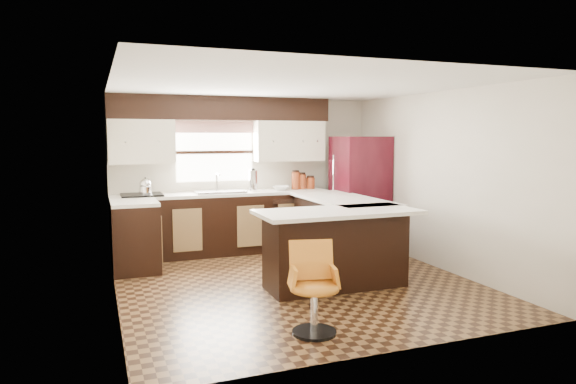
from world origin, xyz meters
name	(u,v)px	position (x,y,z in m)	size (l,w,h in m)	color
floor	(296,282)	(0.00, 0.00, 0.00)	(4.40, 4.40, 0.00)	#49301A
ceiling	(296,85)	(0.00, 0.00, 2.40)	(4.40, 4.40, 0.00)	silver
wall_back	(245,174)	(0.00, 2.20, 1.20)	(4.40, 4.40, 0.00)	beige
wall_front	(395,210)	(0.00, -2.20, 1.20)	(4.40, 4.40, 0.00)	beige
wall_left	(113,193)	(-2.10, 0.00, 1.20)	(4.40, 4.40, 0.00)	beige
wall_right	(440,181)	(2.10, 0.00, 1.20)	(4.40, 4.40, 0.00)	beige
base_cab_back	(223,224)	(-0.45, 1.90, 0.45)	(3.30, 0.60, 0.90)	black
base_cab_left	(135,238)	(-1.80, 1.25, 0.45)	(0.60, 0.70, 0.90)	black
counter_back	(223,194)	(-0.45, 1.90, 0.92)	(3.30, 0.60, 0.04)	silver
counter_left	(134,203)	(-1.80, 1.25, 0.92)	(0.60, 0.70, 0.04)	silver
soffit	(223,109)	(-0.40, 2.03, 2.22)	(3.40, 0.35, 0.36)	black
upper_cab_left	(141,142)	(-1.62, 2.03, 1.72)	(0.94, 0.35, 0.64)	beige
upper_cab_right	(289,141)	(0.68, 2.03, 1.72)	(1.14, 0.35, 0.64)	beige
window_pane	(215,152)	(-0.50, 2.18, 1.55)	(1.20, 0.02, 0.90)	white
valance	(215,127)	(-0.50, 2.14, 1.94)	(1.30, 0.06, 0.18)	#D19B93
sink	(220,192)	(-0.50, 1.88, 0.96)	(0.75, 0.45, 0.03)	#B2B2B7
dishwasher	(290,224)	(0.55, 1.61, 0.43)	(0.58, 0.03, 0.78)	black
cooktop	(142,195)	(-1.65, 1.88, 0.96)	(0.58, 0.50, 0.03)	black
peninsula_long	(339,233)	(0.90, 0.62, 0.45)	(0.60, 1.95, 0.90)	black
peninsula_return	(336,250)	(0.38, -0.35, 0.45)	(1.65, 0.60, 0.90)	black
counter_pen_long	(342,199)	(0.95, 0.62, 0.92)	(0.84, 1.95, 0.04)	silver
counter_pen_return	(338,212)	(0.35, -0.44, 0.92)	(1.89, 0.84, 0.04)	silver
refrigerator	(360,193)	(1.70, 1.49, 0.90)	(0.77, 0.74, 1.80)	#3C0A13
bar_chair	(315,289)	(-0.45, -1.60, 0.42)	(0.45, 0.45, 0.84)	#C7731D
kettle	(146,186)	(-1.59, 1.88, 1.09)	(0.18, 0.18, 0.24)	silver
percolator	(253,181)	(0.04, 1.90, 1.11)	(0.14, 0.14, 0.33)	silver
mixing_bowl	(281,188)	(0.50, 1.90, 0.98)	(0.27, 0.27, 0.07)	white
canister_large	(296,181)	(0.76, 1.92, 1.08)	(0.13, 0.13, 0.28)	maroon
canister_med	(302,182)	(0.87, 1.92, 1.06)	(0.13, 0.13, 0.24)	maroon
canister_small	(310,183)	(1.02, 1.92, 1.04)	(0.14, 0.14, 0.18)	maroon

